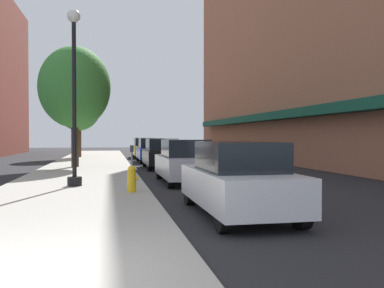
% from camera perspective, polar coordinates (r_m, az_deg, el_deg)
% --- Properties ---
extents(ground_plane, '(90.00, 90.00, 0.00)m').
position_cam_1_polar(ground_plane, '(23.16, -4.32, -3.36)').
color(ground_plane, '#232326').
extents(sidewalk_slab, '(4.80, 50.00, 0.12)m').
position_cam_1_polar(sidewalk_slab, '(24.00, -14.16, -3.09)').
color(sidewalk_slab, '#A8A399').
rests_on(sidewalk_slab, ground).
extents(lamppost, '(0.48, 0.48, 5.90)m').
position_cam_1_polar(lamppost, '(14.44, -15.97, 6.66)').
color(lamppost, black).
rests_on(lamppost, sidewalk_slab).
extents(fire_hydrant, '(0.33, 0.26, 0.79)m').
position_cam_1_polar(fire_hydrant, '(12.50, -8.32, -4.75)').
color(fire_hydrant, gold).
rests_on(fire_hydrant, sidewalk_slab).
extents(parking_meter_near, '(0.14, 0.09, 1.31)m').
position_cam_1_polar(parking_meter_near, '(16.57, -8.31, -1.83)').
color(parking_meter_near, slate).
rests_on(parking_meter_near, sidewalk_slab).
extents(tree_near, '(3.62, 3.62, 6.29)m').
position_cam_1_polar(tree_near, '(34.43, -15.39, 5.22)').
color(tree_near, '#4C3823').
rests_on(tree_near, sidewalk_slab).
extents(tree_mid, '(3.86, 3.86, 6.57)m').
position_cam_1_polar(tree_mid, '(23.61, -15.90, 7.51)').
color(tree_mid, '#422D1E').
rests_on(tree_mid, sidewalk_slab).
extents(car_white, '(1.80, 4.30, 1.66)m').
position_cam_1_polar(car_white, '(9.37, 6.33, -4.91)').
color(car_white, black).
rests_on(car_white, ground).
extents(car_silver, '(1.80, 4.30, 1.66)m').
position_cam_1_polar(car_silver, '(15.82, -1.04, -2.47)').
color(car_silver, black).
rests_on(car_silver, ground).
extents(car_black, '(1.80, 4.30, 1.66)m').
position_cam_1_polar(car_black, '(22.90, -4.26, -1.38)').
color(car_black, black).
rests_on(car_black, ground).
extents(car_blue, '(1.80, 4.30, 1.66)m').
position_cam_1_polar(car_blue, '(28.65, -5.70, -0.89)').
color(car_blue, black).
rests_on(car_blue, ground).
extents(car_yellow, '(1.80, 4.30, 1.66)m').
position_cam_1_polar(car_yellow, '(34.36, -6.65, -0.57)').
color(car_yellow, black).
rests_on(car_yellow, ground).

